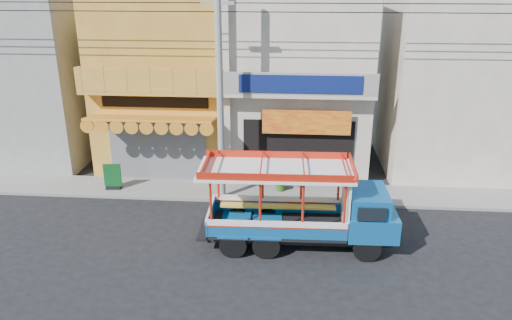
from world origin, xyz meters
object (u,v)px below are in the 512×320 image
Objects in this scene: utility_pole at (223,76)px; potted_plant_b at (346,188)px; green_sign at (113,178)px; songthaew_truck at (313,207)px; potted_plant_a at (281,180)px.

potted_plant_b is at bearing 2.42° from utility_pole.
green_sign is 1.20× the size of potted_plant_b.
songthaew_truck is 5.88× the size of green_sign.
songthaew_truck is 7.08× the size of potted_plant_b.
utility_pole is 4.37× the size of songthaew_truck.
green_sign is at bearing 71.93° from potted_plant_b.
potted_plant_a is 0.94× the size of potted_plant_b.
utility_pole reaches higher than potted_plant_a.
utility_pole is 6.57m from green_sign.
green_sign is at bearing 149.86° from potted_plant_a.
green_sign reaches higher than potted_plant_b.
songthaew_truck is 3.97m from potted_plant_b.
potted_plant_a is (6.99, 0.42, -0.03)m from green_sign.
potted_plant_b is at bearing -1.39° from green_sign.
utility_pole reaches higher than songthaew_truck.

